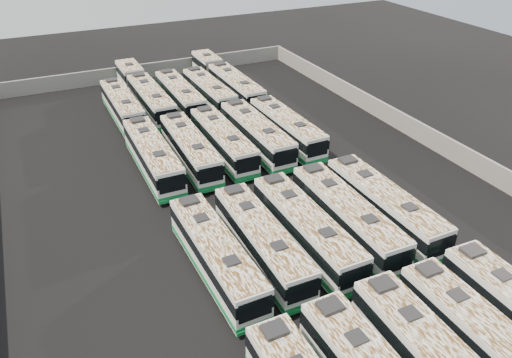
% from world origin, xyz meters
% --- Properties ---
extents(ground, '(140.00, 140.00, 0.00)m').
position_xyz_m(ground, '(0.00, 0.00, 0.00)').
color(ground, black).
rests_on(ground, ground).
extents(perimeter_wall, '(45.20, 73.20, 2.20)m').
position_xyz_m(perimeter_wall, '(0.00, 0.00, 1.10)').
color(perimeter_wall, slate).
rests_on(perimeter_wall, ground).
extents(bus_front_right, '(2.70, 12.78, 3.60)m').
position_xyz_m(bus_front_right, '(4.72, -23.82, 1.84)').
color(bus_front_right, silver).
rests_on(bus_front_right, ground).
extents(bus_midfront_far_left, '(2.98, 12.79, 3.59)m').
position_xyz_m(bus_midfront_far_left, '(-6.53, -9.41, 1.84)').
color(bus_midfront_far_left, silver).
rests_on(bus_midfront_far_left, ground).
extents(bus_midfront_left, '(2.78, 12.67, 3.57)m').
position_xyz_m(bus_midfront_left, '(-2.83, -9.32, 1.82)').
color(bus_midfront_left, silver).
rests_on(bus_midfront_left, ground).
extents(bus_midfront_center, '(2.85, 13.07, 3.68)m').
position_xyz_m(bus_midfront_center, '(0.90, -9.48, 1.88)').
color(bus_midfront_center, silver).
rests_on(bus_midfront_center, ground).
extents(bus_midfront_right, '(2.98, 13.21, 3.71)m').
position_xyz_m(bus_midfront_right, '(4.70, -9.41, 1.90)').
color(bus_midfront_right, silver).
rests_on(bus_midfront_right, ground).
extents(bus_midfront_far_right, '(2.86, 13.16, 3.71)m').
position_xyz_m(bus_midfront_far_right, '(8.38, -9.41, 1.89)').
color(bus_midfront_far_right, silver).
rests_on(bus_midfront_far_right, ground).
extents(bus_midback_far_left, '(2.80, 13.17, 3.71)m').
position_xyz_m(bus_midback_far_left, '(-6.62, 7.52, 1.90)').
color(bus_midback_far_left, silver).
rests_on(bus_midback_far_left, ground).
extents(bus_midback_left, '(2.93, 12.79, 3.59)m').
position_xyz_m(bus_midback_left, '(-2.77, 7.49, 1.84)').
color(bus_midback_left, silver).
rests_on(bus_midback_left, ground).
extents(bus_midback_center, '(2.73, 12.78, 3.60)m').
position_xyz_m(bus_midback_center, '(0.95, 7.78, 1.84)').
color(bus_midback_center, silver).
rests_on(bus_midback_center, ground).
extents(bus_midback_right, '(2.87, 13.20, 3.72)m').
position_xyz_m(bus_midback_right, '(4.75, 7.66, 1.90)').
color(bus_midback_right, silver).
rests_on(bus_midback_right, ground).
extents(bus_midback_far_right, '(2.96, 12.86, 3.61)m').
position_xyz_m(bus_midback_far_right, '(8.47, 7.79, 1.85)').
color(bus_midback_far_right, silver).
rests_on(bus_midback_far_right, ground).
extents(bus_back_far_left, '(2.79, 12.73, 3.58)m').
position_xyz_m(bus_back_far_left, '(-6.47, 21.99, 1.83)').
color(bus_back_far_left, silver).
rests_on(bus_back_far_left, ground).
extents(bus_back_left, '(2.99, 20.31, 3.68)m').
position_xyz_m(bus_back_left, '(-2.88, 25.67, 1.88)').
color(bus_back_left, silver).
rests_on(bus_back_left, ground).
extents(bus_back_center, '(2.74, 12.86, 3.63)m').
position_xyz_m(bus_back_center, '(0.90, 22.23, 1.85)').
color(bus_back_center, silver).
rests_on(bus_back_center, ground).
extents(bus_back_right, '(2.94, 12.62, 3.54)m').
position_xyz_m(bus_back_right, '(4.77, 22.04, 1.81)').
color(bus_back_right, silver).
rests_on(bus_back_right, ground).
extents(bus_back_far_right, '(2.81, 20.24, 3.67)m').
position_xyz_m(bus_back_far_right, '(8.48, 25.45, 1.87)').
color(bus_back_far_right, silver).
rests_on(bus_back_far_right, ground).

